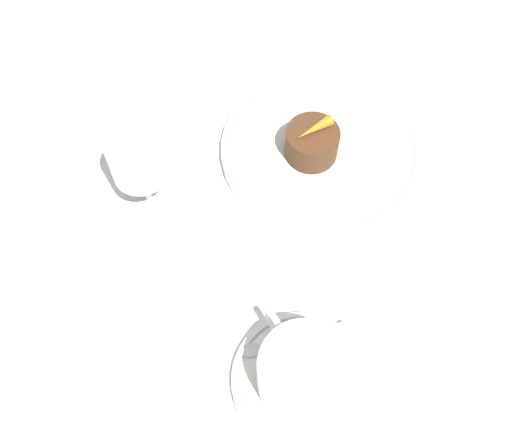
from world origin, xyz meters
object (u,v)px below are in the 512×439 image
Objects in this scene: coffee_cup at (305,372)px; wine_glass at (138,160)px; fork at (236,64)px; dinner_plate at (321,149)px; dessert_cake at (312,143)px.

coffee_cup is 0.29m from wine_glass.
coffee_cup reaches higher than fork.
dessert_cake reaches higher than dinner_plate.
coffee_cup is at bearing 142.76° from dinner_plate.
dinner_plate is at bearing -86.68° from dessert_cake.
wine_glass is at bearing 8.24° from coffee_cup.
fork is at bearing -20.76° from coffee_cup.
coffee_cup is at bearing 145.42° from dessert_cake.
coffee_cup is at bearing -171.76° from wine_glass.
fork is 0.19m from dessert_cake.
wine_glass is at bearing 77.58° from dinner_plate.
dessert_cake is (-0.05, -0.20, -0.05)m from wine_glass.
wine_glass is 0.21m from dessert_cake.
coffee_cup is 1.87× the size of dessert_cake.
wine_glass reaches higher than fork.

